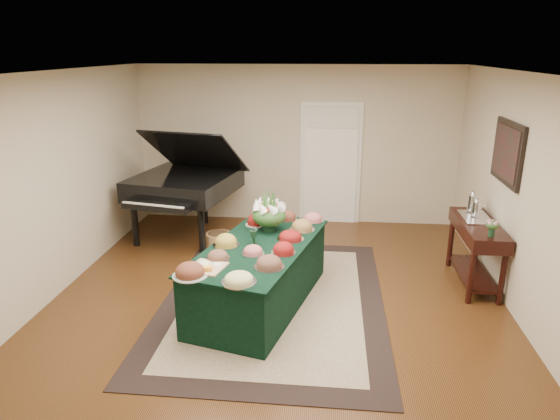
# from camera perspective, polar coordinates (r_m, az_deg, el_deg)

# --- Properties ---
(ground) EXTENTS (6.00, 6.00, 0.00)m
(ground) POSITION_cam_1_polar(r_m,az_deg,el_deg) (6.27, -0.29, -10.02)
(ground) COLOR black
(ground) RESTS_ON ground
(area_rug) EXTENTS (2.66, 3.72, 0.01)m
(area_rug) POSITION_cam_1_polar(r_m,az_deg,el_deg) (6.21, -0.76, -10.26)
(area_rug) COLOR black
(area_rug) RESTS_ON ground
(kitchen_doorway) EXTENTS (1.05, 0.07, 2.10)m
(kitchen_doorway) POSITION_cam_1_polar(r_m,az_deg,el_deg) (8.69, 5.78, 5.12)
(kitchen_doorway) COLOR silver
(kitchen_doorway) RESTS_ON ground
(buffet_table) EXTENTS (1.56, 2.41, 0.76)m
(buffet_table) POSITION_cam_1_polar(r_m,az_deg,el_deg) (5.97, -2.34, -7.39)
(buffet_table) COLOR black
(buffet_table) RESTS_ON ground
(food_platters) EXTENTS (1.49, 2.34, 0.12)m
(food_platters) POSITION_cam_1_polar(r_m,az_deg,el_deg) (5.80, -2.18, -3.60)
(food_platters) COLOR silver
(food_platters) RESTS_ON buffet_table
(cutting_board) EXTENTS (0.43, 0.43, 0.10)m
(cutting_board) POSITION_cam_1_polar(r_m,az_deg,el_deg) (5.28, -8.25, -6.21)
(cutting_board) COLOR tan
(cutting_board) RESTS_ON buffet_table
(green_goblets) EXTENTS (0.08, 0.11, 0.18)m
(green_goblets) POSITION_cam_1_polar(r_m,az_deg,el_deg) (5.82, -3.03, -3.08)
(green_goblets) COLOR black
(green_goblets) RESTS_ON buffet_table
(floral_centerpiece) EXTENTS (0.44, 0.44, 0.44)m
(floral_centerpiece) POSITION_cam_1_polar(r_m,az_deg,el_deg) (6.19, -1.26, -0.13)
(floral_centerpiece) COLOR black
(floral_centerpiece) RESTS_ON buffet_table
(grand_piano) EXTENTS (1.83, 1.97, 1.78)m
(grand_piano) POSITION_cam_1_polar(r_m,az_deg,el_deg) (8.09, -10.83, 3.00)
(grand_piano) COLOR black
(grand_piano) RESTS_ON ground
(wicker_basket) EXTENTS (0.39, 0.39, 0.24)m
(wicker_basket) POSITION_cam_1_polar(r_m,az_deg,el_deg) (7.75, -7.01, -3.52)
(wicker_basket) COLOR #9D6F3F
(wicker_basket) RESTS_ON ground
(mahogany_sideboard) EXTENTS (0.45, 1.30, 0.85)m
(mahogany_sideboard) POSITION_cam_1_polar(r_m,az_deg,el_deg) (6.85, 21.62, -2.85)
(mahogany_sideboard) COLOR black
(mahogany_sideboard) RESTS_ON ground
(tea_service) EXTENTS (0.34, 0.58, 0.30)m
(tea_service) POSITION_cam_1_polar(r_m,az_deg,el_deg) (7.00, 21.34, 0.32)
(tea_service) COLOR silver
(tea_service) RESTS_ON mahogany_sideboard
(pink_bouquet) EXTENTS (0.16, 0.16, 0.21)m
(pink_bouquet) POSITION_cam_1_polar(r_m,az_deg,el_deg) (6.29, 23.11, -1.64)
(pink_bouquet) COLOR black
(pink_bouquet) RESTS_ON mahogany_sideboard
(wall_painting) EXTENTS (0.05, 0.95, 0.75)m
(wall_painting) POSITION_cam_1_polar(r_m,az_deg,el_deg) (6.63, 24.55, 5.99)
(wall_painting) COLOR black
(wall_painting) RESTS_ON ground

